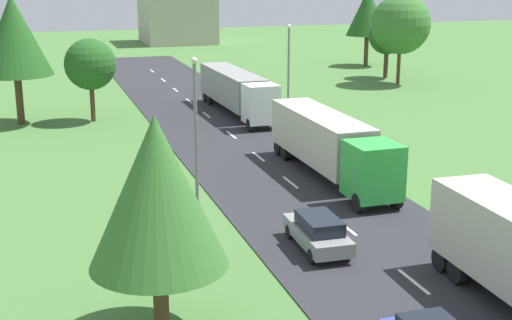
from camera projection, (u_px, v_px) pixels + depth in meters
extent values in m
cube|color=#2B2B30|center=(351.00, 232.00, 33.07)|extent=(10.00, 140.00, 0.06)
cube|color=white|center=(414.00, 281.00, 27.73)|extent=(0.16, 2.40, 0.01)
cube|color=white|center=(346.00, 227.00, 33.59)|extent=(0.16, 2.40, 0.01)
cube|color=white|center=(290.00, 182.00, 40.54)|extent=(0.16, 2.40, 0.01)
cube|color=white|center=(258.00, 157.00, 46.06)|extent=(0.16, 2.40, 0.01)
cube|color=white|center=(232.00, 135.00, 52.02)|extent=(0.16, 2.40, 0.01)
cube|color=white|center=(206.00, 115.00, 59.17)|extent=(0.16, 2.40, 0.01)
cube|color=white|center=(189.00, 101.00, 65.30)|extent=(0.16, 2.40, 0.01)
cube|color=white|center=(175.00, 90.00, 71.27)|extent=(0.16, 2.40, 0.01)
cube|color=white|center=(163.00, 80.00, 77.45)|extent=(0.16, 2.40, 0.01)
cube|color=white|center=(152.00, 71.00, 84.24)|extent=(0.16, 2.40, 0.01)
cylinder|color=black|center=(504.00, 265.00, 28.06)|extent=(0.38, 1.01, 1.00)
cylinder|color=black|center=(457.00, 271.00, 27.50)|extent=(0.38, 1.01, 1.00)
cylinder|color=black|center=(487.00, 254.00, 29.17)|extent=(0.38, 1.01, 1.00)
cylinder|color=black|center=(441.00, 259.00, 28.61)|extent=(0.38, 1.01, 1.00)
cube|color=green|center=(373.00, 170.00, 35.99)|extent=(2.45, 2.66, 2.86)
cube|color=black|center=(385.00, 167.00, 34.70)|extent=(2.10, 0.11, 1.26)
cube|color=beige|center=(320.00, 136.00, 42.26)|extent=(2.54, 10.44, 2.76)
cube|color=black|center=(319.00, 161.00, 42.67)|extent=(0.94, 9.91, 0.24)
cylinder|color=black|center=(396.00, 199.00, 36.07)|extent=(0.35, 1.00, 1.00)
cylinder|color=black|center=(359.00, 203.00, 35.45)|extent=(0.35, 1.00, 1.00)
cylinder|color=black|center=(316.00, 149.00, 45.88)|extent=(0.35, 1.00, 1.00)
cylinder|color=black|center=(285.00, 152.00, 45.26)|extent=(0.35, 1.00, 1.00)
cylinder|color=black|center=(308.00, 145.00, 47.03)|extent=(0.35, 1.00, 1.00)
cylinder|color=black|center=(279.00, 147.00, 46.41)|extent=(0.35, 1.00, 1.00)
cube|color=white|center=(261.00, 104.00, 53.46)|extent=(2.49, 2.36, 2.92)
cube|color=black|center=(266.00, 99.00, 52.32)|extent=(2.10, 0.14, 1.28)
cube|color=gray|center=(232.00, 86.00, 60.18)|extent=(2.75, 11.85, 2.65)
cube|color=black|center=(232.00, 104.00, 60.58)|extent=(1.14, 11.23, 0.24)
cylinder|color=black|center=(276.00, 123.00, 53.64)|extent=(0.37, 1.01, 1.00)
cylinder|color=black|center=(250.00, 125.00, 52.99)|extent=(0.37, 1.01, 1.00)
cylinder|color=black|center=(232.00, 98.00, 64.17)|extent=(0.37, 1.01, 1.00)
cylinder|color=black|center=(210.00, 99.00, 63.51)|extent=(0.37, 1.01, 1.00)
cylinder|color=black|center=(228.00, 95.00, 65.46)|extent=(0.37, 1.01, 1.00)
cylinder|color=black|center=(206.00, 96.00, 64.81)|extent=(0.37, 1.01, 1.00)
cube|color=gray|center=(317.00, 235.00, 30.86)|extent=(1.89, 4.45, 0.63)
cube|color=black|center=(319.00, 223.00, 30.50)|extent=(1.55, 2.51, 0.60)
cylinder|color=black|center=(290.00, 231.00, 32.13)|extent=(0.24, 0.65, 0.64)
cylinder|color=black|center=(322.00, 228.00, 32.54)|extent=(0.24, 0.65, 0.64)
cylinder|color=black|center=(312.00, 256.00, 29.36)|extent=(0.24, 0.65, 0.64)
cylinder|color=black|center=(347.00, 252.00, 29.76)|extent=(0.24, 0.65, 0.64)
cylinder|color=slate|center=(196.00, 137.00, 35.62)|extent=(0.18, 0.18, 7.44)
sphere|color=silver|center=(194.00, 61.00, 34.61)|extent=(0.36, 0.36, 0.36)
cylinder|color=slate|center=(289.00, 73.00, 57.87)|extent=(0.18, 0.18, 7.26)
sphere|color=silver|center=(289.00, 26.00, 56.88)|extent=(0.36, 0.36, 0.36)
cylinder|color=#513823|center=(20.00, 100.00, 55.54)|extent=(0.57, 0.57, 3.85)
cone|color=#23561E|center=(14.00, 35.00, 54.23)|extent=(5.61, 5.61, 6.17)
cylinder|color=#513823|center=(93.00, 102.00, 56.58)|extent=(0.37, 0.37, 3.07)
sphere|color=#23561E|center=(90.00, 64.00, 55.78)|extent=(4.05, 4.05, 4.05)
cylinder|color=#513823|center=(386.00, 64.00, 79.14)|extent=(0.49, 0.49, 3.14)
sphere|color=#23561E|center=(387.00, 35.00, 78.32)|extent=(4.15, 4.15, 4.15)
cylinder|color=#513823|center=(399.00, 65.00, 74.72)|extent=(0.38, 0.38, 3.93)
sphere|color=#38702D|center=(401.00, 24.00, 73.59)|extent=(6.19, 6.19, 6.19)
cylinder|color=#513823|center=(366.00, 51.00, 88.78)|extent=(0.54, 0.54, 3.78)
cone|color=#23561E|center=(368.00, 12.00, 87.52)|extent=(5.27, 5.27, 5.79)
cylinder|color=#513823|center=(161.00, 299.00, 23.72)|extent=(0.52, 0.52, 2.45)
cone|color=#38702D|center=(157.00, 192.00, 22.74)|extent=(4.61, 4.61, 5.07)
cube|color=#B2A899|center=(177.00, 14.00, 115.89)|extent=(11.04, 12.60, 9.26)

